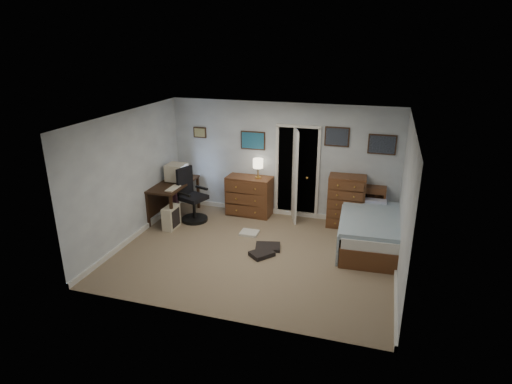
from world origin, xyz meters
TOP-DOWN VIEW (x-y plane):
  - floor at (0.00, 0.00)m, footprint 5.00×4.00m
  - computer_desk at (-2.29, 1.13)m, footprint 0.65×1.38m
  - crt_monitor at (-2.18, 1.28)m, footprint 0.42×0.38m
  - keyboard at (-2.02, 0.78)m, footprint 0.16×0.43m
  - pc_tower at (-2.00, 0.58)m, footprint 0.22×0.45m
  - office_chair at (-1.76, 1.09)m, footprint 0.72×0.72m
  - media_stack at (-2.32, 1.35)m, footprint 0.15×0.15m
  - low_dresser at (-0.67, 1.77)m, footprint 1.01×0.54m
  - table_lamp at (-0.47, 1.77)m, footprint 0.23×0.23m
  - doorway at (0.35, 2.27)m, footprint 0.96×1.12m
  - tall_dresser at (1.45, 1.75)m, footprint 0.77×0.47m
  - headboard_bookcase at (1.73, 1.86)m, footprint 0.99×0.26m
  - bed at (1.98, 0.98)m, footprint 1.22×2.14m
  - wall_posters at (0.57, 1.98)m, footprint 4.38×0.04m
  - floor_clutter at (0.05, 0.26)m, footprint 0.97×1.22m

SIDE VIEW (x-z plane):
  - floor at x=0.00m, z-range -0.02..0.00m
  - floor_clutter at x=0.05m, z-range -0.01..0.07m
  - pc_tower at x=-2.00m, z-range 0.00..0.48m
  - bed at x=1.98m, z-range -0.02..0.67m
  - media_stack at x=-2.32m, z-range 0.00..0.71m
  - low_dresser at x=-0.67m, z-range 0.00..0.88m
  - office_chair at x=-1.76m, z-range -0.13..1.03m
  - headboard_bookcase at x=1.73m, z-range 0.03..0.92m
  - tall_dresser at x=1.45m, z-range 0.00..1.10m
  - computer_desk at x=-2.29m, z-range 0.21..1.01m
  - keyboard at x=-2.02m, z-range 0.80..0.82m
  - crt_monitor at x=-2.18m, z-range 0.80..1.18m
  - doorway at x=0.35m, z-range -0.02..2.03m
  - table_lamp at x=-0.47m, z-range 0.98..1.40m
  - wall_posters at x=0.57m, z-range 1.45..2.05m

